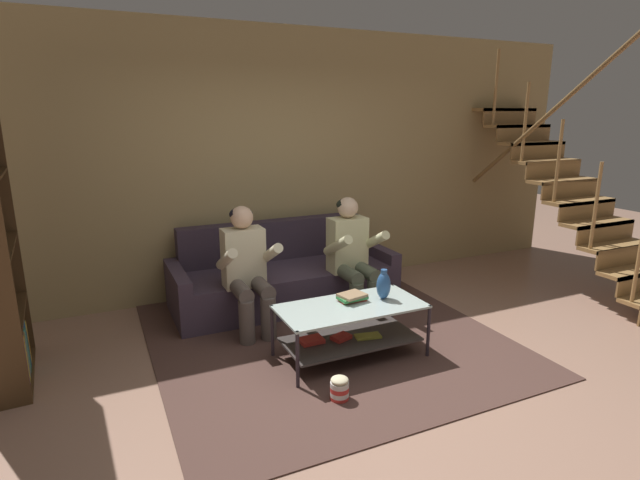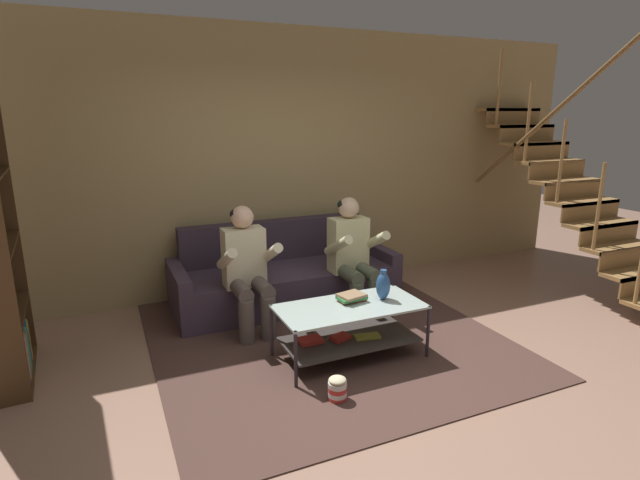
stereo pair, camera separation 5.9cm
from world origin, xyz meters
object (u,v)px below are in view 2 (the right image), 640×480
Objects in this scene: person_seated_left at (247,265)px; coffee_table at (348,323)px; popcorn_tub at (337,389)px; person_seated_right at (353,252)px; book_stack at (352,297)px; vase at (383,285)px; couch at (284,277)px.

person_seated_left is 1.11m from coffee_table.
person_seated_right is at bearing 58.76° from popcorn_tub.
person_seated_left reaches higher than popcorn_tub.
person_seated_left is at bearing 130.27° from book_stack.
person_seated_right is 0.88m from vase.
couch is 0.85m from person_seated_left.
vase is 0.29m from book_stack.
couch is 9.62× the size of book_stack.
vase is 1.02m from popcorn_tub.
book_stack is (0.07, 0.09, 0.19)m from coffee_table.
coffee_table is 4.95× the size of book_stack.
couch is at bearing 92.11° from coffee_table.
person_seated_left reaches higher than couch.
coffee_table is 6.63× the size of popcorn_tub.
person_seated_right is at bearing 61.70° from book_stack.
book_stack reaches higher than coffee_table.
couch is at bearing 105.46° from vase.
coffee_table is at bearing -129.42° from book_stack.
person_seated_left is 1.05m from book_stack.
person_seated_right is at bearing 0.02° from person_seated_left.
couch is at bearing 135.71° from person_seated_right.
popcorn_tub is (-0.37, -0.55, -0.21)m from coffee_table.
book_stack is (-0.43, -0.79, -0.14)m from person_seated_right.
couch is at bearing 80.87° from popcorn_tub.
person_seated_left is at bearing -179.98° from person_seated_right.
couch reaches higher than popcorn_tub.
person_seated_left reaches higher than coffee_table.
couch is 1.35m from book_stack.
book_stack is at bearing 55.33° from popcorn_tub.
coffee_table is (0.05, -1.41, 0.03)m from couch.
person_seated_left is at bearing 99.32° from popcorn_tub.
couch reaches higher than vase.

